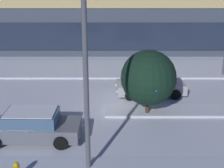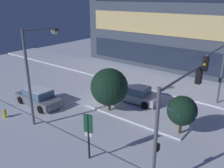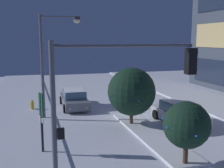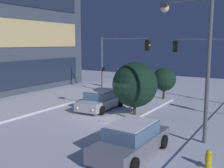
# 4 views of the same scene
# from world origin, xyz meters

# --- Properties ---
(ground) EXTENTS (52.00, 52.00, 0.00)m
(ground) POSITION_xyz_m (0.00, 0.00, 0.00)
(ground) COLOR silver
(curb_strip_far) EXTENTS (52.00, 5.20, 0.14)m
(curb_strip_far) POSITION_xyz_m (0.00, 8.17, 0.07)
(curb_strip_far) COLOR silver
(curb_strip_far) RESTS_ON ground
(median_strip) EXTENTS (9.00, 1.80, 0.14)m
(median_strip) POSITION_xyz_m (3.63, -0.45, 0.07)
(median_strip) COLOR silver
(median_strip) RESTS_ON ground
(car_near) EXTENTS (4.78, 2.15, 1.49)m
(car_near) POSITION_xyz_m (-4.37, -3.69, 0.71)
(car_near) COLOR slate
(car_near) RESTS_ON ground
(car_far) EXTENTS (4.68, 2.29, 1.49)m
(car_far) POSITION_xyz_m (2.09, 2.32, 0.71)
(car_far) COLOR #B7B7C1
(car_far) RESTS_ON ground
(traffic_light_corner_far_right) EXTENTS (0.32, 5.43, 5.68)m
(traffic_light_corner_far_right) POSITION_xyz_m (8.31, 4.20, 3.97)
(traffic_light_corner_far_right) COLOR #565960
(traffic_light_corner_far_right) RESTS_ON ground
(traffic_light_corner_near_right) EXTENTS (0.32, 5.54, 5.57)m
(traffic_light_corner_near_right) POSITION_xyz_m (8.75, -4.14, 3.91)
(traffic_light_corner_near_right) COLOR #565960
(traffic_light_corner_near_right) RESTS_ON ground
(street_lamp_arched) EXTENTS (0.70, 2.71, 7.24)m
(street_lamp_arched) POSITION_xyz_m (-1.36, -5.52, 4.75)
(street_lamp_arched) COLOR #565960
(street_lamp_arched) RESTS_ON ground
(fire_hydrant) EXTENTS (0.48, 0.26, 0.87)m
(fire_hydrant) POSITION_xyz_m (-4.18, -7.04, 0.42)
(fire_hydrant) COLOR gold
(fire_hydrant) RESTS_ON ground
(decorated_tree_median) EXTENTS (2.10, 2.12, 2.93)m
(decorated_tree_median) POSITION_xyz_m (7.74, -0.62, 1.89)
(decorated_tree_median) COLOR #473323
(decorated_tree_median) RESTS_ON ground
(decorated_tree_left_of_median) EXTENTS (3.14, 3.13, 3.80)m
(decorated_tree_left_of_median) POSITION_xyz_m (1.53, -0.86, 2.25)
(decorated_tree_left_of_median) COLOR #473323
(decorated_tree_left_of_median) RESTS_ON ground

